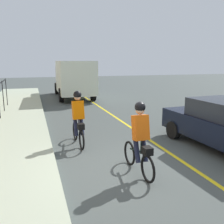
# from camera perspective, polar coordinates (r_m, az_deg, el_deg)

# --- Properties ---
(ground_plane) EXTENTS (80.00, 80.00, 0.00)m
(ground_plane) POSITION_cam_1_polar(r_m,az_deg,el_deg) (6.63, 3.88, -12.91)
(ground_plane) COLOR #454B49
(lane_line_centre) EXTENTS (36.00, 0.12, 0.01)m
(lane_line_centre) POSITION_cam_1_polar(r_m,az_deg,el_deg) (7.33, 15.79, -10.84)
(lane_line_centre) COLOR yellow
(lane_line_centre) RESTS_ON ground
(cyclist_lead) EXTENTS (1.71, 0.37, 1.83)m
(cyclist_lead) POSITION_cam_1_polar(r_m,az_deg,el_deg) (8.13, -7.85, -1.55)
(cyclist_lead) COLOR black
(cyclist_lead) RESTS_ON ground
(cyclist_follow) EXTENTS (1.71, 0.37, 1.83)m
(cyclist_follow) POSITION_cam_1_polar(r_m,az_deg,el_deg) (6.02, 6.48, -6.25)
(cyclist_follow) COLOR black
(cyclist_follow) RESTS_ON ground
(box_truck_background) EXTENTS (6.77, 2.67, 2.78)m
(box_truck_background) POSITION_cam_1_polar(r_m,az_deg,el_deg) (19.14, -8.94, 7.91)
(box_truck_background) COLOR silver
(box_truck_background) RESTS_ON ground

